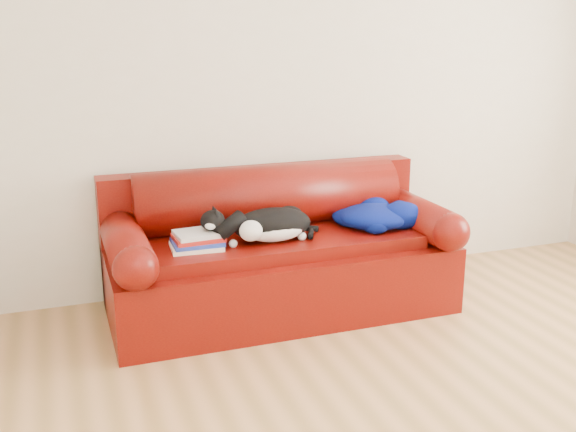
# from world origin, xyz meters

# --- Properties ---
(ground) EXTENTS (4.50, 4.50, 0.00)m
(ground) POSITION_xyz_m (0.00, 0.00, 0.00)
(ground) COLOR olive
(ground) RESTS_ON ground
(room_shell) EXTENTS (4.52, 4.02, 2.61)m
(room_shell) POSITION_xyz_m (0.12, 0.02, 1.67)
(room_shell) COLOR beige
(room_shell) RESTS_ON ground
(sofa_base) EXTENTS (2.10, 0.90, 0.50)m
(sofa_base) POSITION_xyz_m (-0.46, 1.49, 0.24)
(sofa_base) COLOR #420302
(sofa_base) RESTS_ON ground
(sofa_back) EXTENTS (2.10, 1.01, 0.88)m
(sofa_back) POSITION_xyz_m (-0.46, 1.74, 0.54)
(sofa_back) COLOR #420302
(sofa_back) RESTS_ON ground
(book_stack) EXTENTS (0.30, 0.24, 0.10)m
(book_stack) POSITION_xyz_m (-1.00, 1.39, 0.55)
(book_stack) COLOR white
(book_stack) RESTS_ON sofa_base
(cat) EXTENTS (0.69, 0.42, 0.25)m
(cat) POSITION_xyz_m (-0.55, 1.37, 0.59)
(cat) COLOR black
(cat) RESTS_ON sofa_base
(blanket) EXTENTS (0.55, 0.47, 0.17)m
(blanket) POSITION_xyz_m (0.17, 1.45, 0.57)
(blanket) COLOR #020643
(blanket) RESTS_ON sofa_base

